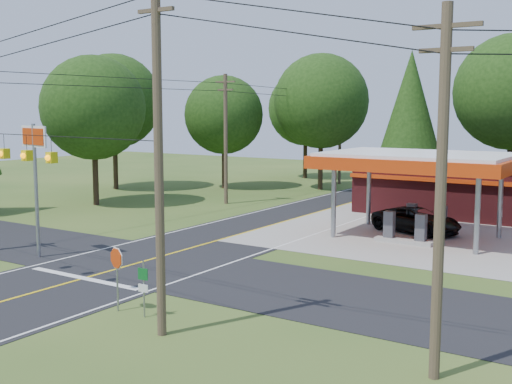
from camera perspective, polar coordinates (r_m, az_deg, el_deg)
The scene contains 16 objects.
ground at distance 31.44m, azimuth -10.15°, elevation -6.18°, with size 120.00×120.00×0.00m, color #32501C.
main_highway at distance 31.44m, azimuth -10.15°, elevation -6.16°, with size 8.00×120.00×0.02m, color black.
cross_road at distance 31.44m, azimuth -10.15°, elevation -6.15°, with size 70.00×7.00×0.02m, color black.
lane_center_yellow at distance 31.44m, azimuth -10.15°, elevation -6.13°, with size 0.15×110.00×0.00m, color yellow.
gas_canopy at distance 37.30m, azimuth 14.20°, elevation 2.47°, with size 10.60×7.40×4.88m.
convenience_store at distance 46.79m, azimuth 19.28°, elevation 0.33°, with size 16.40×7.55×3.80m.
utility_pole_near_right at distance 20.40m, azimuth -8.66°, elevation 3.53°, with size 1.80×0.30×11.50m.
utility_pole_far_left at distance 49.63m, azimuth -2.71°, elevation 4.91°, with size 1.80×0.30×10.00m.
utility_pole_right_b at distance 17.54m, azimuth 16.11°, elevation 0.24°, with size 1.80×0.30×10.00m.
utility_pole_north at distance 63.52m, azimuth 7.47°, elevation 4.98°, with size 0.30×0.30×9.50m.
overhead_beacons at distance 27.39m, azimuth -20.66°, elevation 4.63°, with size 17.04×2.04×1.03m.
treeline_backdrop at distance 50.42m, azimuth 9.59°, elevation 7.46°, with size 70.27×51.59×13.30m.
suv_car at distance 39.30m, azimuth 14.07°, elevation -2.47°, with size 5.38×5.38×1.49m, color black.
big_stop_sign at distance 33.05m, azimuth -19.08°, elevation 2.78°, with size 2.42×0.61×6.61m.
octagonal_stop_sign at distance 23.79m, azimuth -12.30°, elevation -6.23°, with size 0.81×0.26×2.38m.
route_sign_post at distance 23.04m, azimuth -9.98°, elevation -8.06°, with size 0.42×0.10×2.04m.
Camera 1 is at (21.09, -22.16, 7.27)m, focal length 45.00 mm.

